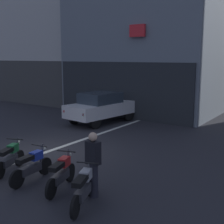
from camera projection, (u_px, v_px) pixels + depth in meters
ground_plane at (44, 153)px, 11.31m from camera, size 120.00×120.00×0.00m
lane_centre_line at (129, 124)px, 16.19m from camera, size 0.20×18.00×0.01m
building_corner_left at (69, 20)px, 25.35m from camera, size 8.44×8.77×12.97m
building_mid_block at (160, 22)px, 20.85m from camera, size 9.08×10.14×11.70m
car_white_crossing_near at (102, 106)px, 16.36m from camera, size 2.28×4.29×1.64m
motorcycle_green_row_left_mid at (10, 158)px, 9.35m from camera, size 0.74×1.57×0.98m
motorcycle_blue_row_centre at (32, 165)px, 8.68m from camera, size 0.55×1.67×0.98m
motorcycle_red_row_right_mid at (61, 173)px, 8.12m from camera, size 0.66×1.61×0.98m
motorcycle_silver_row_rightmost at (84, 188)px, 7.21m from camera, size 0.73×1.58×0.98m
person_by_motorcycles at (93, 164)px, 7.62m from camera, size 0.38×0.25×1.67m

